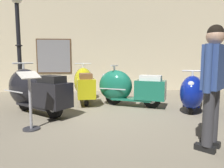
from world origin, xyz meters
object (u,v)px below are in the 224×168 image
lamppost (19,41)px  visitor_0 (213,79)px  scooter_1 (84,84)px  info_stanchion (30,106)px  scooter_3 (193,92)px  scooter_2 (126,87)px  scooter_0 (33,90)px

lamppost → visitor_0: lamppost is taller
scooter_1 → lamppost: size_ratio=0.61×
info_stanchion → scooter_3: bearing=17.4°
scooter_2 → visitor_0: size_ratio=1.10×
info_stanchion → scooter_0: bearing=105.3°
lamppost → scooter_2: bearing=-16.7°
scooter_0 → lamppost: bearing=-21.4°
scooter_1 → visitor_0: size_ratio=1.15×
scooter_3 → info_stanchion: info_stanchion is taller
scooter_3 → lamppost: bearing=-78.2°
scooter_0 → info_stanchion: 1.19m
scooter_2 → visitor_0: bearing=131.1°
scooter_3 → info_stanchion: bearing=-41.8°
scooter_3 → lamppost: 4.80m
lamppost → info_stanchion: 3.05m
scooter_0 → visitor_0: 3.57m
scooter_0 → info_stanchion: (0.31, -1.14, -0.11)m
scooter_2 → visitor_0: (0.73, -2.60, 0.44)m
scooter_3 → scooter_0: bearing=-60.9°
scooter_0 → visitor_0: visitor_0 is taller
scooter_0 → info_stanchion: bearing=145.2°
scooter_1 → scooter_3: (2.56, -1.39, -0.06)m
visitor_0 → info_stanchion: size_ratio=1.63×
scooter_1 → scooter_2: (1.10, -0.76, -0.02)m
visitor_0 → info_stanchion: visitor_0 is taller
scooter_1 → info_stanchion: (-0.73, -2.43, -0.09)m
scooter_1 → scooter_3: size_ratio=1.17×
visitor_0 → info_stanchion: bearing=26.0°
scooter_0 → scooter_3: scooter_0 is taller
scooter_2 → lamppost: lamppost is taller
scooter_2 → lamppost: bearing=8.7°
scooter_3 → scooter_2: bearing=-82.6°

